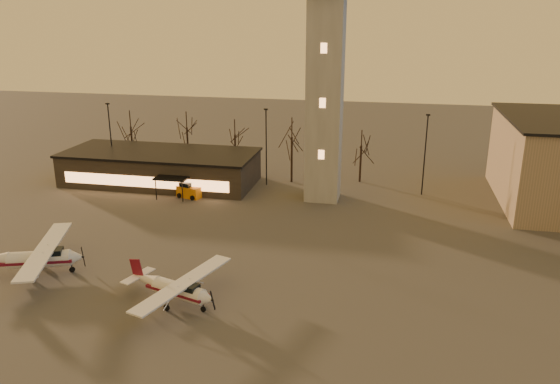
% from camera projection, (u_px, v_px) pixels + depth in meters
% --- Properties ---
extents(ground, '(220.00, 220.00, 0.00)m').
position_uv_depth(ground, '(266.00, 329.00, 39.15)').
color(ground, '#413F3C').
rests_on(ground, ground).
extents(control_tower, '(6.80, 6.80, 32.60)m').
position_uv_depth(control_tower, '(326.00, 62.00, 62.02)').
color(control_tower, gray).
rests_on(control_tower, ground).
extents(terminal, '(25.40, 12.20, 4.30)m').
position_uv_depth(terminal, '(161.00, 167.00, 72.57)').
color(terminal, black).
rests_on(terminal, ground).
extents(light_poles, '(58.50, 12.25, 10.14)m').
position_uv_depth(light_poles, '(329.00, 154.00, 66.23)').
color(light_poles, black).
rests_on(light_poles, ground).
extents(tree_row, '(37.20, 9.20, 8.80)m').
position_uv_depth(tree_row, '(235.00, 131.00, 76.45)').
color(tree_row, black).
rests_on(tree_row, ground).
extents(cessna_front, '(8.66, 10.68, 2.97)m').
position_uv_depth(cessna_front, '(181.00, 293.00, 42.03)').
color(cessna_front, silver).
rests_on(cessna_front, ground).
extents(cessna_rear, '(9.93, 12.16, 3.41)m').
position_uv_depth(cessna_rear, '(42.00, 261.00, 47.10)').
color(cessna_rear, silver).
rests_on(cessna_rear, ground).
extents(service_cart, '(3.32, 2.56, 1.89)m').
position_uv_depth(service_cart, '(189.00, 191.00, 67.24)').
color(service_cart, orange).
rests_on(service_cart, ground).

